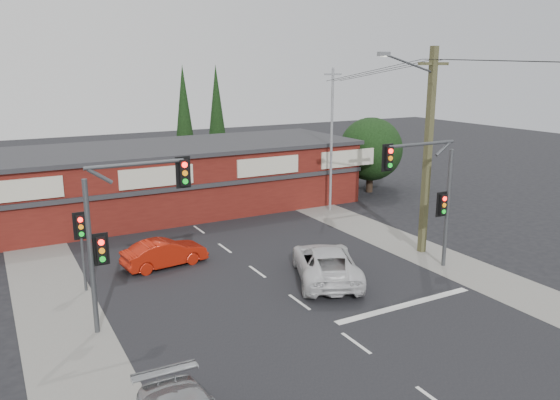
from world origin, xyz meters
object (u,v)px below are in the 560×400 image
shop_building (155,179)px  utility_pole (426,145)px  red_sedan (165,253)px  white_suv (326,263)px

shop_building → utility_pole: (9.36, -14.00, 3.26)m
red_sedan → utility_pole: bearing=-116.7°
white_suv → shop_building: shop_building is taller
red_sedan → utility_pole: utility_pole is taller
white_suv → utility_pole: utility_pole is taller
white_suv → red_sedan: 7.54m
white_suv → shop_building: size_ratio=0.20×
white_suv → shop_building: (-3.24, 14.72, 1.38)m
shop_building → utility_pole: size_ratio=2.73×
red_sedan → utility_pole: (11.81, -4.23, 4.75)m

